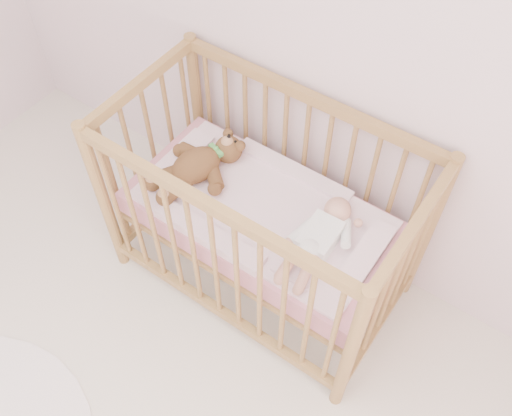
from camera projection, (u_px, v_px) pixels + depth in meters
The scene contains 6 objects.
wall_back at pixel (332, 13), 2.11m from camera, with size 4.00×0.02×2.70m, color silver.
crib at pixel (262, 217), 2.59m from camera, with size 1.36×0.76×1.00m, color #A98547, non-canonical shape.
mattress at pixel (262, 219), 2.60m from camera, with size 1.22×0.62×0.13m, color #C57B8B.
blanket at pixel (262, 209), 2.55m from camera, with size 1.10×0.58×0.06m, color #F1A6BC, non-canonical shape.
baby at pixel (320, 235), 2.37m from camera, with size 0.25×0.53×0.13m, color white, non-canonical shape.
teddy_bear at pixel (196, 165), 2.59m from camera, with size 0.37×0.52×0.15m, color brown, non-canonical shape.
Camera 1 is at (0.83, 0.32, 2.59)m, focal length 40.00 mm.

